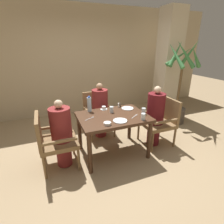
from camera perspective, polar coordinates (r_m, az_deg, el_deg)
ground_plane at (r=3.29m, az=0.28°, el=-13.06°), size 16.00×16.00×0.00m
wall_back at (r=4.96m, az=-10.18°, el=15.82°), size 8.00×0.06×2.80m
pillar_stone at (r=5.01m, az=17.80°, el=14.63°), size 0.49×0.49×2.70m
dining_table at (r=2.98m, az=0.30°, el=-3.03°), size 1.15×0.85×0.73m
chair_left_side at (r=2.86m, az=-18.81°, el=-8.34°), size 0.56×0.56×0.90m
diner_in_left_chair at (r=2.83m, az=-16.09°, el=-6.66°), size 0.32×0.32×1.11m
chair_far_side at (r=3.77m, az=-4.53°, el=0.16°), size 0.56×0.56×0.90m
diner_in_far_chair at (r=3.61m, az=-3.89°, el=0.70°), size 0.32×0.32×1.14m
chair_right_side at (r=3.50m, az=15.67°, el=-2.35°), size 0.56×0.56×0.90m
diner_in_right_chair at (r=3.38m, az=13.88°, el=-1.21°), size 0.32×0.32×1.16m
potted_palm at (r=4.52m, az=20.77°, el=5.31°), size 0.73×0.81×1.97m
plate_main_left at (r=2.74m, az=2.68°, el=-2.86°), size 0.22×0.22×0.01m
plate_main_right at (r=3.26m, az=5.07°, el=1.22°), size 0.22×0.22×0.01m
teacup_with_saucer at (r=3.20m, az=-2.69°, el=1.25°), size 0.13×0.13×0.06m
bowl_small at (r=2.61m, az=-1.53°, el=-3.79°), size 0.11×0.11×0.04m
water_bottle at (r=3.11m, az=-7.43°, el=2.50°), size 0.08×0.08×0.28m
glass_tall_near at (r=3.05m, az=-0.14°, el=0.79°), size 0.07×0.07×0.11m
glass_tall_mid at (r=2.80m, az=10.15°, el=-1.52°), size 0.07×0.07×0.11m
glass_tall_far at (r=3.03m, az=10.27°, el=0.29°), size 0.07×0.07×0.11m
salt_shaker at (r=3.31m, az=2.12°, el=2.25°), size 0.03×0.03×0.08m
pepper_shaker at (r=3.33m, az=2.73°, el=2.30°), size 0.03×0.03×0.08m
fork_beside_plate at (r=2.85m, az=-7.14°, el=-2.08°), size 0.17×0.10×0.00m
knife_beside_plate at (r=2.93m, az=7.42°, el=-1.35°), size 0.17×0.13×0.00m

